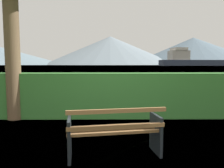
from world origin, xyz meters
name	(u,v)px	position (x,y,z in m)	size (l,w,h in m)	color
ground_plane	(114,155)	(0.00, 0.00, 0.00)	(1400.00, 1400.00, 0.00)	#567A38
water_surface	(110,65)	(0.00, 306.24, 0.00)	(620.00, 620.00, 0.00)	#7A99A8
park_bench	(115,132)	(0.01, -0.06, 0.42)	(1.63, 0.81, 0.87)	olive
hedge_row	(112,95)	(0.00, 2.75, 0.64)	(13.10, 0.82, 1.29)	#387A33
cargo_ship_large	(201,61)	(97.34, 223.04, 5.26)	(106.48, 27.11, 18.80)	#2D384C
sailboat_mid	(219,65)	(129.64, 249.04, 0.73)	(3.75, 7.63, 2.10)	#335693
distant_hills	(106,52)	(-11.24, 548.15, 33.12)	(874.00, 387.59, 73.28)	slate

